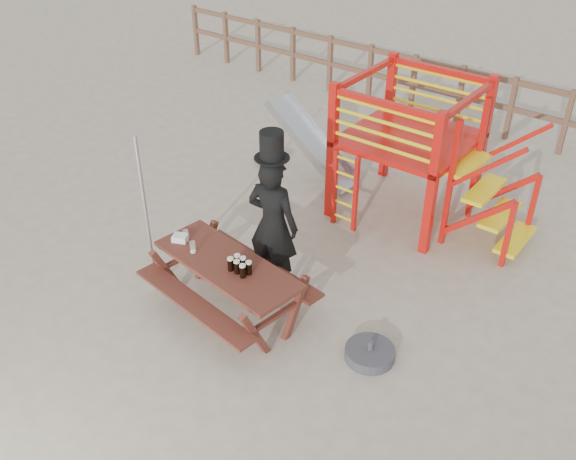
{
  "coord_description": "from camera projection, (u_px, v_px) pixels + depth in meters",
  "views": [
    {
      "loc": [
        3.97,
        -4.17,
        5.24
      ],
      "look_at": [
        0.14,
        0.8,
        1.06
      ],
      "focal_mm": 40.0,
      "sensor_mm": 36.0,
      "label": 1
    }
  ],
  "objects": [
    {
      "name": "ground",
      "position": [
        238.0,
        329.0,
        7.67
      ],
      "size": [
        60.0,
        60.0,
        0.0
      ],
      "primitive_type": "plane",
      "color": "#BBAA91",
      "rests_on": "ground"
    },
    {
      "name": "parasol_base",
      "position": [
        370.0,
        353.0,
        7.24
      ],
      "size": [
        0.57,
        0.57,
        0.24
      ],
      "color": "#3D3D42",
      "rests_on": "ground"
    },
    {
      "name": "stout_pints",
      "position": [
        240.0,
        266.0,
        7.34
      ],
      "size": [
        0.29,
        0.18,
        0.17
      ],
      "color": "black",
      "rests_on": "picnic_table"
    },
    {
      "name": "man_with_hat",
      "position": [
        273.0,
        222.0,
        7.85
      ],
      "size": [
        0.74,
        0.55,
        2.18
      ],
      "rotation": [
        0.0,
        0.0,
        3.3
      ],
      "color": "black",
      "rests_on": "ground"
    },
    {
      "name": "paper_bag",
      "position": [
        180.0,
        238.0,
        7.89
      ],
      "size": [
        0.22,
        0.2,
        0.08
      ],
      "primitive_type": "cube",
      "rotation": [
        0.0,
        0.0,
        0.42
      ],
      "color": "white",
      "rests_on": "picnic_table"
    },
    {
      "name": "empty_glasses",
      "position": [
        189.0,
        242.0,
        7.77
      ],
      "size": [
        0.32,
        0.2,
        0.15
      ],
      "color": "silver",
      "rests_on": "picnic_table"
    },
    {
      "name": "picnic_table",
      "position": [
        228.0,
        281.0,
        7.68
      ],
      "size": [
        2.09,
        1.57,
        0.75
      ],
      "rotation": [
        0.0,
        0.0,
        -0.13
      ],
      "color": "maroon",
      "rests_on": "ground"
    },
    {
      "name": "playground_fort",
      "position": [
        403.0,
        146.0,
        9.38
      ],
      "size": [
        4.71,
        1.84,
        2.1
      ],
      "color": "red",
      "rests_on": "ground"
    },
    {
      "name": "back_fence",
      "position": [
        486.0,
        95.0,
        11.88
      ],
      "size": [
        15.09,
        0.09,
        1.2
      ],
      "color": "brown",
      "rests_on": "ground"
    },
    {
      "name": "metal_pole",
      "position": [
        146.0,
        218.0,
        7.73
      ],
      "size": [
        0.05,
        0.05,
        2.16
      ],
      "primitive_type": "cylinder",
      "color": "#B2B2B7",
      "rests_on": "ground"
    }
  ]
}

